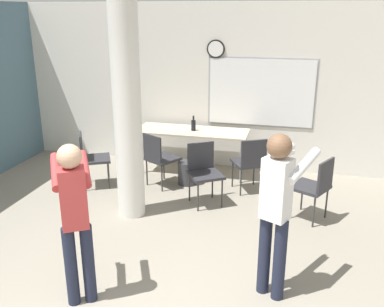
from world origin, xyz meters
name	(u,v)px	position (x,y,z in m)	size (l,w,h in m)	color
wall_back	(216,87)	(0.02, 5.06, 1.40)	(8.00, 0.15, 2.80)	silver
support_pillar	(127,114)	(-0.71, 2.81, 1.40)	(0.36, 0.36, 2.80)	silver
folding_table	(192,133)	(-0.28, 4.54, 0.70)	(1.87, 0.67, 0.75)	beige
bottle_on_table	(193,125)	(-0.26, 4.53, 0.85)	(0.08, 0.08, 0.25)	black
waste_bin	(187,173)	(-0.24, 4.02, 0.19)	(0.30, 0.30, 0.38)	#38383D
chair_near_pillar	(91,155)	(-1.67, 3.57, 0.51)	(0.59, 0.59, 0.87)	#2D2D33
chair_mid_room	(315,184)	(1.69, 3.21, 0.51)	(0.59, 0.59, 0.87)	#2D2D33
chair_table_front	(204,169)	(0.17, 3.40, 0.51)	(0.61, 0.61, 0.87)	#2D2D33
chair_table_right	(250,160)	(0.77, 3.94, 0.51)	(0.60, 0.60, 0.87)	#2D2D33
chair_table_left	(159,156)	(-0.63, 3.81, 0.51)	(0.60, 0.60, 0.87)	#2D2D33
person_playing_front	(75,212)	(-0.49, 0.96, 0.93)	(0.55, 0.64, 1.58)	#1E2338
person_playing_side	(277,204)	(1.27, 1.50, 0.97)	(0.55, 0.69, 1.64)	#1E2338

